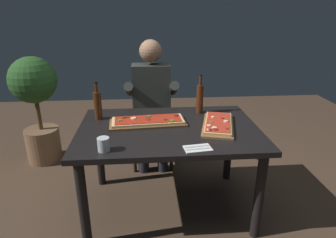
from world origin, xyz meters
name	(u,v)px	position (x,y,z in m)	size (l,w,h in m)	color
ground_plane	(168,206)	(0.00, 0.00, 0.00)	(6.40, 6.40, 0.00)	#4C3828
dining_table	(168,138)	(0.00, 0.00, 0.64)	(1.40, 0.96, 0.74)	black
pizza_rectangular_front	(148,121)	(-0.16, 0.09, 0.76)	(0.62, 0.28, 0.05)	brown
pizza_rectangular_left	(218,124)	(0.39, -0.01, 0.76)	(0.35, 0.54, 0.05)	brown
wine_bottle_dark	(200,98)	(0.30, 0.31, 0.88)	(0.06, 0.06, 0.35)	#47230F
oil_bottle_amber	(98,104)	(-0.57, 0.23, 0.87)	(0.06, 0.06, 0.32)	#47230F
tumbler_near_camera	(104,145)	(-0.45, -0.36, 0.78)	(0.08, 0.08, 0.09)	silver
napkin_cutlery_set	(198,148)	(0.16, -0.39, 0.74)	(0.19, 0.13, 0.01)	white
diner_chair	(152,119)	(-0.11, 0.86, 0.49)	(0.44, 0.44, 0.87)	black
seated_diner	(152,100)	(-0.11, 0.74, 0.74)	(0.53, 0.41, 1.33)	#23232D
potted_plant_corner	(36,101)	(-1.32, 0.94, 0.69)	(0.48, 0.48, 1.16)	#846042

